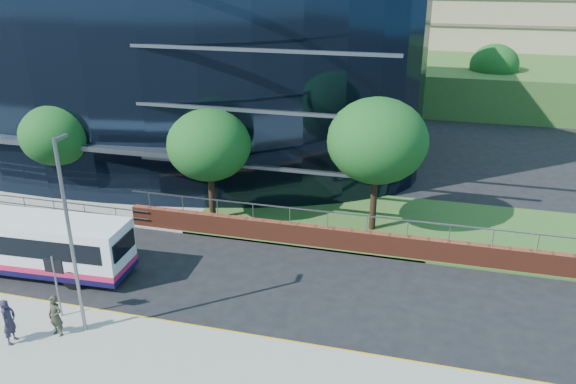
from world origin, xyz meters
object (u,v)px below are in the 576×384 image
(tree_far_c, at_px, (209,145))
(tree_dist_e, at_px, (494,65))
(streetlight_east, at_px, (70,233))
(pedestrian, at_px, (9,321))
(city_bus, at_px, (26,243))
(street_sign, at_px, (55,274))
(tree_far_b, at_px, (56,135))
(tree_far_d, at_px, (377,141))
(pedestrian_b, at_px, (56,316))

(tree_far_c, height_order, tree_dist_e, same)
(tree_dist_e, relative_size, streetlight_east, 0.81)
(tree_far_c, distance_m, streetlight_east, 11.22)
(streetlight_east, xyz_separation_m, pedestrian, (-2.25, -1.43, -3.35))
(pedestrian, bearing_deg, tree_dist_e, -34.30)
(pedestrian, bearing_deg, city_bus, 22.15)
(street_sign, relative_size, tree_far_b, 0.46)
(tree_dist_e, xyz_separation_m, pedestrian, (-20.25, -43.60, -3.44))
(tree_dist_e, xyz_separation_m, city_bus, (-23.36, -38.53, -3.06))
(tree_far_c, bearing_deg, streetlight_east, -95.11)
(tree_far_b, height_order, streetlight_east, streetlight_east)
(tree_dist_e, xyz_separation_m, streetlight_east, (-18.00, -42.17, -0.10))
(tree_far_b, bearing_deg, tree_far_c, -2.86)
(tree_far_d, height_order, city_bus, tree_far_d)
(tree_dist_e, height_order, pedestrian, tree_dist_e)
(tree_far_d, height_order, streetlight_east, streetlight_east)
(street_sign, bearing_deg, tree_far_b, 124.08)
(tree_dist_e, bearing_deg, streetlight_east, -113.11)
(tree_far_d, height_order, pedestrian, tree_far_d)
(tree_dist_e, relative_size, pedestrian_b, 3.75)
(tree_far_d, distance_m, city_bus, 17.96)
(tree_dist_e, height_order, streetlight_east, streetlight_east)
(tree_far_b, distance_m, pedestrian_b, 15.06)
(tree_far_b, xyz_separation_m, city_bus, (3.64, -8.03, -2.73))
(tree_dist_e, distance_m, pedestrian, 48.20)
(street_sign, distance_m, tree_far_d, 16.61)
(tree_far_c, xyz_separation_m, pedestrian, (-3.25, -12.60, -3.44))
(city_bus, bearing_deg, tree_far_d, 26.26)
(streetlight_east, height_order, pedestrian, streetlight_east)
(tree_far_b, relative_size, city_bus, 0.58)
(street_sign, height_order, tree_far_d, tree_far_d)
(street_sign, height_order, tree_dist_e, tree_dist_e)
(city_bus, distance_m, pedestrian, 5.96)
(tree_far_d, xyz_separation_m, city_bus, (-15.36, -8.53, -3.71))
(tree_far_d, distance_m, streetlight_east, 15.77)
(tree_far_d, xyz_separation_m, streetlight_east, (-10.00, -12.17, -0.75))
(pedestrian_b, bearing_deg, tree_far_c, 90.60)
(tree_far_c, distance_m, tree_far_d, 9.08)
(street_sign, distance_m, tree_far_b, 13.54)
(tree_far_d, xyz_separation_m, tree_dist_e, (8.00, 30.00, -0.65))
(city_bus, bearing_deg, tree_far_b, 111.57)
(city_bus, bearing_deg, street_sign, -41.12)
(pedestrian, bearing_deg, tree_far_b, 17.87)
(city_bus, height_order, pedestrian, city_bus)
(streetlight_east, bearing_deg, tree_far_b, 127.63)
(tree_far_c, xyz_separation_m, tree_far_d, (9.00, 1.00, 0.65))
(street_sign, relative_size, streetlight_east, 0.35)
(tree_far_b, height_order, pedestrian, tree_far_b)
(tree_far_c, bearing_deg, tree_dist_e, 61.26)
(tree_far_d, bearing_deg, streetlight_east, -129.40)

